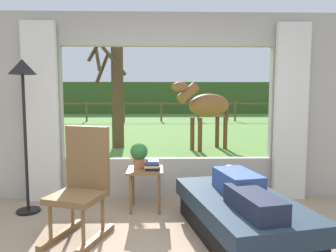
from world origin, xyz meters
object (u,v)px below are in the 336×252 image
(floor_lamp_left, at_px, (23,89))
(pasture_tree, at_px, (116,86))
(rocking_chair, at_px, (82,184))
(potted_plant, at_px, (139,154))
(reclining_person, at_px, (242,188))
(horse, at_px, (207,106))
(side_table, at_px, (145,176))
(book_stack, at_px, (152,165))
(recliner_sofa, at_px, (240,216))

(floor_lamp_left, distance_m, pasture_tree, 4.80)
(rocking_chair, height_order, potted_plant, rocking_chair)
(rocking_chair, height_order, floor_lamp_left, floor_lamp_left)
(reclining_person, bearing_deg, horse, 73.79)
(potted_plant, xyz_separation_m, pasture_tree, (-0.90, 4.66, 0.96))
(horse, bearing_deg, side_table, 131.17)
(reclining_person, distance_m, floor_lamp_left, 2.75)
(rocking_chair, bearing_deg, pasture_tree, 113.20)
(book_stack, xyz_separation_m, floor_lamp_left, (-1.53, 0.01, 0.93))
(recliner_sofa, bearing_deg, rocking_chair, 165.61)
(recliner_sofa, bearing_deg, potted_plant, 129.06)
(floor_lamp_left, bearing_deg, book_stack, -0.48)
(reclining_person, relative_size, book_stack, 6.99)
(rocking_chair, bearing_deg, floor_lamp_left, 159.69)
(reclining_person, height_order, rocking_chair, rocking_chair)
(recliner_sofa, xyz_separation_m, floor_lamp_left, (-2.44, 0.77, 1.29))
(recliner_sofa, height_order, side_table, side_table)
(horse, relative_size, pasture_tree, 0.49)
(book_stack, bearing_deg, horse, 73.23)
(rocking_chair, xyz_separation_m, side_table, (0.60, 0.74, -0.12))
(side_table, height_order, book_stack, book_stack)
(recliner_sofa, xyz_separation_m, rocking_chair, (-1.60, 0.07, 0.33))
(reclining_person, height_order, side_table, reclining_person)
(recliner_sofa, xyz_separation_m, book_stack, (-0.91, 0.75, 0.36))
(rocking_chair, relative_size, book_stack, 5.47)
(reclining_person, relative_size, side_table, 2.75)
(potted_plant, height_order, book_stack, potted_plant)
(reclining_person, height_order, horse, horse)
(reclining_person, xyz_separation_m, side_table, (-1.00, 0.87, -0.10))
(floor_lamp_left, distance_m, horse, 5.19)
(recliner_sofa, relative_size, reclining_person, 1.29)
(book_stack, height_order, horse, horse)
(rocking_chair, xyz_separation_m, pasture_tree, (-0.38, 5.47, 1.12))
(side_table, height_order, floor_lamp_left, floor_lamp_left)
(potted_plant, relative_size, horse, 0.18)
(recliner_sofa, bearing_deg, horse, 73.75)
(reclining_person, height_order, potted_plant, potted_plant)
(side_table, distance_m, floor_lamp_left, 1.80)
(rocking_chair, distance_m, horse, 5.44)
(book_stack, distance_m, pasture_tree, 5.03)
(reclining_person, distance_m, pasture_tree, 6.04)
(book_stack, relative_size, horse, 0.12)
(recliner_sofa, relative_size, side_table, 3.55)
(side_table, height_order, pasture_tree, pasture_tree)
(side_table, bearing_deg, rocking_chair, -129.08)
(potted_plant, distance_m, book_stack, 0.24)
(rocking_chair, distance_m, potted_plant, 0.97)
(floor_lamp_left, bearing_deg, pasture_tree, 84.50)
(side_table, bearing_deg, reclining_person, -41.01)
(side_table, bearing_deg, pasture_tree, 101.75)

